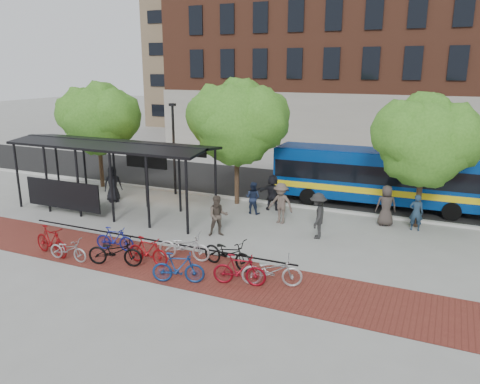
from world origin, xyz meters
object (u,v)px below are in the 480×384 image
at_px(bike_6, 184,246).
at_px(bike_1, 51,241).
at_px(pedestrian_0, 113,184).
at_px(pedestrian_2, 253,198).
at_px(lamp_post_left, 174,147).
at_px(pedestrian_5, 273,192).
at_px(bus, 380,174).
at_px(bike_10, 272,271).
at_px(tree_c, 427,138).
at_px(bus_shelter, 109,152).
at_px(pedestrian_9, 318,216).
at_px(tree_a, 99,116).
at_px(pedestrian_6, 386,206).
at_px(pedestrian_8, 218,216).
at_px(bike_5, 148,251).
at_px(bike_7, 178,268).
at_px(bike_8, 228,253).
at_px(bike_4, 115,251).
at_px(bike_2, 68,249).
at_px(pedestrian_3, 281,203).
at_px(tree_b, 239,119).
at_px(pedestrian_7, 416,212).
at_px(bike_9, 239,270).
at_px(bike_3, 115,239).

bearing_deg(bike_6, bike_1, 101.34).
height_order(pedestrian_0, pedestrian_2, pedestrian_0).
distance_m(lamp_post_left, pedestrian_5, 6.41).
distance_m(bus, bike_10, 11.18).
bearing_deg(lamp_post_left, pedestrian_5, -5.40).
bearing_deg(tree_c, bus_shelter, -164.94).
bearing_deg(pedestrian_9, pedestrian_5, -142.21).
relative_size(tree_a, pedestrian_6, 3.28).
relative_size(bike_1, pedestrian_0, 1.00).
distance_m(pedestrian_5, pedestrian_8, 4.59).
bearing_deg(tree_a, bike_5, -43.01).
bearing_deg(bike_7, bike_8, -47.73).
height_order(bus_shelter, bike_8, bus_shelter).
distance_m(bus_shelter, tree_a, 5.52).
bearing_deg(bike_6, bike_4, 118.47).
xyz_separation_m(pedestrian_5, pedestrian_6, (5.56, -0.17, 0.02)).
bearing_deg(bike_7, pedestrian_9, -46.47).
relative_size(bike_2, bike_5, 0.96).
xyz_separation_m(bike_1, pedestrian_3, (6.78, 7.25, 0.38)).
xyz_separation_m(bike_4, bike_7, (2.85, -0.27, -0.00)).
xyz_separation_m(bike_8, pedestrian_6, (4.57, 7.14, 0.39)).
bearing_deg(bike_2, pedestrian_0, 24.70).
distance_m(bike_6, pedestrian_9, 5.88).
relative_size(bus_shelter, pedestrian_3, 5.54).
distance_m(bike_2, pedestrian_8, 6.14).
height_order(tree_b, pedestrian_7, tree_b).
bearing_deg(bus, bike_5, -122.48).
bearing_deg(bike_8, bike_4, 122.64).
bearing_deg(pedestrian_7, bike_8, 44.23).
height_order(bike_2, pedestrian_3, pedestrian_3).
height_order(tree_c, bike_2, tree_c).
bearing_deg(tree_a, tree_b, 0.00).
bearing_deg(tree_b, bike_9, -65.61).
relative_size(tree_c, bike_4, 2.88).
bearing_deg(bike_5, pedestrian_2, -7.05).
height_order(bike_6, pedestrian_0, pedestrian_0).
bearing_deg(bike_3, bike_9, -108.02).
xyz_separation_m(bus_shelter, bike_7, (7.26, -5.62, -2.46)).
bearing_deg(pedestrian_3, bike_5, -104.98).
height_order(bus_shelter, pedestrian_8, bus_shelter).
height_order(tree_b, pedestrian_6, tree_b).
xyz_separation_m(bike_2, pedestrian_9, (7.89, 6.17, 0.54)).
xyz_separation_m(bike_4, pedestrian_7, (9.71, 8.54, 0.28)).
xyz_separation_m(bike_5, bike_7, (1.83, -0.86, 0.02)).
relative_size(tree_c, pedestrian_0, 3.06).
xyz_separation_m(tree_a, tree_c, (18.00, -0.00, -0.19)).
bearing_deg(tree_c, pedestrian_5, -177.31).
bearing_deg(bus, bike_1, -133.07).
height_order(lamp_post_left, pedestrian_2, lamp_post_left).
bearing_deg(bike_2, tree_a, 31.22).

